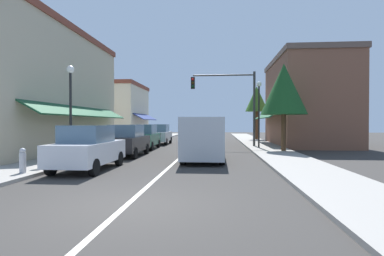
{
  "coord_description": "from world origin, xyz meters",
  "views": [
    {
      "loc": [
        2.06,
        -6.69,
        1.85
      ],
      "look_at": [
        0.25,
        14.57,
        1.53
      ],
      "focal_mm": 28.89,
      "sensor_mm": 36.0,
      "label": 1
    }
  ],
  "objects": [
    {
      "name": "ground_plane",
      "position": [
        0.0,
        18.0,
        0.0
      ],
      "size": [
        80.0,
        80.0,
        0.0
      ],
      "primitive_type": "plane",
      "color": "#33302D"
    },
    {
      "name": "sidewalk_left",
      "position": [
        -5.5,
        18.0,
        0.06
      ],
      "size": [
        2.6,
        56.0,
        0.12
      ],
      "primitive_type": "cube",
      "color": "gray",
      "rests_on": "ground"
    },
    {
      "name": "sidewalk_right",
      "position": [
        5.5,
        18.0,
        0.06
      ],
      "size": [
        2.6,
        56.0,
        0.12
      ],
      "primitive_type": "cube",
      "color": "gray",
      "rests_on": "ground"
    },
    {
      "name": "lane_center_stripe",
      "position": [
        0.0,
        18.0,
        0.0
      ],
      "size": [
        0.14,
        52.0,
        0.01
      ],
      "primitive_type": "cube",
      "color": "silver",
      "rests_on": "ground"
    },
    {
      "name": "storefront_left_block",
      "position": [
        -9.58,
        12.0,
        3.95
      ],
      "size": [
        6.88,
        14.2,
        7.9
      ],
      "color": "#BCAD8E",
      "rests_on": "ground"
    },
    {
      "name": "storefront_right_block",
      "position": [
        9.47,
        20.0,
        3.68
      ],
      "size": [
        6.65,
        10.2,
        7.35
      ],
      "color": "brown",
      "rests_on": "ground"
    },
    {
      "name": "storefront_far_left",
      "position": [
        -9.48,
        28.0,
        3.17
      ],
      "size": [
        6.68,
        8.2,
        6.33
      ],
      "color": "beige",
      "rests_on": "ground"
    },
    {
      "name": "parked_car_nearest_left",
      "position": [
        -3.04,
        5.04,
        0.88
      ],
      "size": [
        1.79,
        4.1,
        1.77
      ],
      "rotation": [
        0.0,
        0.0,
        0.0
      ],
      "color": "silver",
      "rests_on": "ground"
    },
    {
      "name": "parked_car_second_left",
      "position": [
        -3.05,
        10.24,
        0.88
      ],
      "size": [
        1.8,
        4.11,
        1.77
      ],
      "rotation": [
        0.0,
        0.0,
        0.01
      ],
      "color": "black",
      "rests_on": "ground"
    },
    {
      "name": "parked_car_third_left",
      "position": [
        -3.25,
        15.02,
        0.88
      ],
      "size": [
        1.85,
        4.14,
        1.77
      ],
      "rotation": [
        0.0,
        0.0,
        0.02
      ],
      "color": "#0F4C33",
      "rests_on": "ground"
    },
    {
      "name": "parked_car_far_left",
      "position": [
        -3.13,
        20.18,
        0.88
      ],
      "size": [
        1.83,
        4.12,
        1.77
      ],
      "rotation": [
        0.0,
        0.0,
        0.01
      ],
      "color": "#B7BABF",
      "rests_on": "ground"
    },
    {
      "name": "van_in_lane",
      "position": [
        1.35,
        8.67,
        1.15
      ],
      "size": [
        2.02,
        5.19,
        2.12
      ],
      "rotation": [
        0.0,
        0.0,
        -0.0
      ],
      "color": "#B2B7BC",
      "rests_on": "ground"
    },
    {
      "name": "traffic_signal_mast_arm",
      "position": [
        3.13,
        17.19,
        3.96
      ],
      "size": [
        4.94,
        0.5,
        5.81
      ],
      "color": "#333333",
      "rests_on": "ground"
    },
    {
      "name": "street_lamp_left_near",
      "position": [
        -4.91,
        7.38,
        3.1
      ],
      "size": [
        0.36,
        0.36,
        4.58
      ],
      "color": "black",
      "rests_on": "ground"
    },
    {
      "name": "street_lamp_right_mid",
      "position": [
        4.95,
        15.68,
        3.25
      ],
      "size": [
        0.36,
        0.36,
        4.83
      ],
      "color": "black",
      "rests_on": "ground"
    },
    {
      "name": "tree_right_near",
      "position": [
        6.17,
        13.2,
        3.99
      ],
      "size": [
        2.91,
        2.91,
        5.62
      ],
      "color": "#4C331E",
      "rests_on": "ground"
    },
    {
      "name": "tree_right_far",
      "position": [
        6.23,
        27.49,
        4.48
      ],
      "size": [
        2.48,
        2.48,
        5.9
      ],
      "color": "#4C331E",
      "rests_on": "ground"
    },
    {
      "name": "fire_hydrant",
      "position": [
        -4.73,
        3.5,
        0.55
      ],
      "size": [
        0.22,
        0.22,
        0.87
      ],
      "color": "#B2B2B7",
      "rests_on": "ground"
    }
  ]
}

